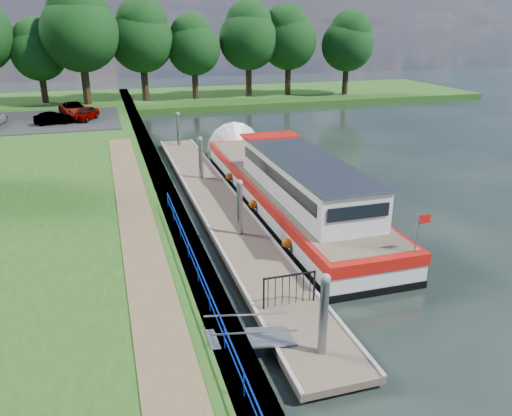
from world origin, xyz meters
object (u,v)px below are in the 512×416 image
object	(u,v)px
car_a	(85,113)
car_b	(53,118)
barge	(283,184)
pontoon	(218,205)
car_d	(74,109)

from	to	relation	value
car_a	car_b	distance (m)	2.97
barge	car_a	xyz separation A→B (m)	(-10.59, 24.28, 0.36)
pontoon	car_d	xyz separation A→B (m)	(-8.00, 26.51, 1.31)
pontoon	car_d	bearing A→B (deg)	106.79
car_a	car_b	size ratio (longest dim) A/B	1.11
barge	car_a	world-z (taller)	barge
car_b	car_d	size ratio (longest dim) A/B	0.68
pontoon	car_a	size ratio (longest dim) A/B	8.36
car_d	car_a	bearing A→B (deg)	-81.95
barge	car_b	size ratio (longest dim) A/B	6.53
pontoon	car_a	world-z (taller)	car_a
pontoon	car_a	xyz separation A→B (m)	(-7.00, 24.10, 1.26)
car_a	car_d	xyz separation A→B (m)	(-1.00, 2.40, 0.05)
pontoon	barge	world-z (taller)	barge
pontoon	car_d	distance (m)	27.72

